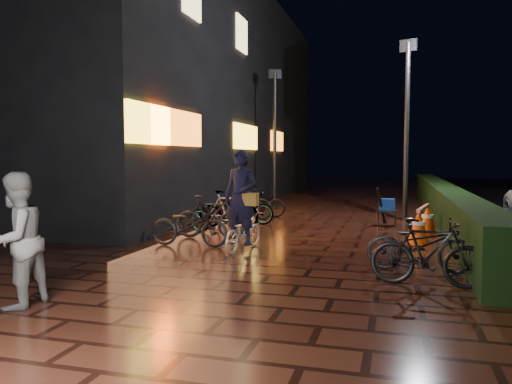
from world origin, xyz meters
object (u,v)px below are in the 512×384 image
(bystander_person, at_px, (16,240))
(cyclist, at_px, (242,213))
(cart_assembly, at_px, (386,206))
(traffic_barrier, at_px, (423,223))

(bystander_person, bearing_deg, cyclist, 163.68)
(bystander_person, xyz_separation_m, cart_assembly, (4.26, 8.75, -0.29))
(bystander_person, xyz_separation_m, traffic_barrier, (5.11, 6.79, -0.46))
(cyclist, xyz_separation_m, cart_assembly, (2.70, 4.41, -0.20))
(bystander_person, relative_size, traffic_barrier, 0.90)
(bystander_person, bearing_deg, traffic_barrier, 146.51)
(bystander_person, xyz_separation_m, cyclist, (1.56, 4.34, -0.09))
(traffic_barrier, distance_m, cart_assembly, 2.14)
(cyclist, bearing_deg, bystander_person, -109.82)
(traffic_barrier, relative_size, cart_assembly, 1.75)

